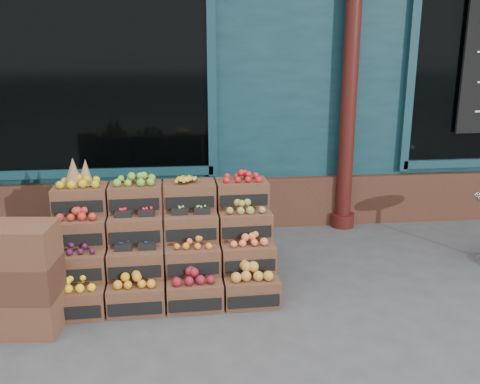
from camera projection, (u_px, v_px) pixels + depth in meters
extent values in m
plane|color=#404042|center=(274.00, 314.00, 4.38)|extent=(60.00, 60.00, 0.00)
cube|color=#103038|center=(221.00, 26.00, 8.71)|extent=(12.00, 6.00, 4.80)
cube|color=#103038|center=(242.00, 101.00, 6.13)|extent=(12.00, 0.12, 3.00)
cube|color=#42251A|center=(243.00, 202.00, 6.39)|extent=(12.00, 0.18, 0.60)
cube|color=black|center=(97.00, 80.00, 5.82)|extent=(2.40, 0.06, 2.00)
cylinder|color=#3A110D|center=(349.00, 92.00, 6.04)|extent=(0.18, 0.18, 3.20)
cube|color=brown|center=(77.00, 300.00, 4.36)|extent=(0.47, 0.33, 0.23)
cube|color=black|center=(74.00, 313.00, 4.20)|extent=(0.43, 0.02, 0.10)
cube|color=yellow|center=(75.00, 283.00, 4.32)|extent=(0.38, 0.25, 0.07)
cube|color=brown|center=(137.00, 297.00, 4.42)|extent=(0.47, 0.33, 0.23)
cube|color=black|center=(136.00, 309.00, 4.27)|extent=(0.43, 0.02, 0.10)
cube|color=orange|center=(136.00, 279.00, 4.38)|extent=(0.38, 0.25, 0.08)
cube|color=brown|center=(195.00, 293.00, 4.48)|extent=(0.47, 0.33, 0.23)
cube|color=black|center=(196.00, 305.00, 4.33)|extent=(0.43, 0.02, 0.10)
cube|color=maroon|center=(194.00, 276.00, 4.44)|extent=(0.38, 0.25, 0.09)
cube|color=brown|center=(251.00, 290.00, 4.55)|extent=(0.47, 0.33, 0.23)
cube|color=black|center=(254.00, 302.00, 4.39)|extent=(0.43, 0.02, 0.10)
cube|color=#BD7F2E|center=(251.00, 271.00, 4.50)|extent=(0.38, 0.25, 0.11)
cube|color=brown|center=(78.00, 265.00, 4.48)|extent=(0.47, 0.33, 0.23)
cube|color=black|center=(75.00, 276.00, 4.33)|extent=(0.43, 0.02, 0.10)
cube|color=#3D0F2D|center=(77.00, 249.00, 4.44)|extent=(0.38, 0.25, 0.06)
cube|color=brown|center=(136.00, 262.00, 4.55)|extent=(0.47, 0.33, 0.23)
cube|color=black|center=(135.00, 272.00, 4.39)|extent=(0.43, 0.02, 0.10)
cube|color=#171B41|center=(135.00, 247.00, 4.51)|extent=(0.38, 0.25, 0.03)
cube|color=brown|center=(193.00, 259.00, 4.61)|extent=(0.47, 0.33, 0.23)
cube|color=black|center=(194.00, 269.00, 4.45)|extent=(0.43, 0.02, 0.10)
cube|color=orange|center=(192.00, 243.00, 4.57)|extent=(0.38, 0.25, 0.06)
cube|color=brown|center=(248.00, 256.00, 4.67)|extent=(0.47, 0.33, 0.23)
cube|color=black|center=(251.00, 266.00, 4.51)|extent=(0.43, 0.02, 0.10)
cube|color=#E66A3D|center=(248.00, 239.00, 4.63)|extent=(0.38, 0.25, 0.07)
cube|color=brown|center=(79.00, 231.00, 4.61)|extent=(0.47, 0.33, 0.23)
cube|color=black|center=(76.00, 240.00, 4.45)|extent=(0.43, 0.02, 0.10)
cube|color=#A2281C|center=(78.00, 214.00, 4.57)|extent=(0.38, 0.25, 0.08)
cube|color=brown|center=(136.00, 228.00, 4.67)|extent=(0.47, 0.33, 0.23)
cube|color=black|center=(135.00, 238.00, 4.51)|extent=(0.43, 0.02, 0.10)
cube|color=red|center=(135.00, 214.00, 4.63)|extent=(0.38, 0.25, 0.03)
cube|color=brown|center=(191.00, 226.00, 4.73)|extent=(0.47, 0.33, 0.23)
cube|color=black|center=(192.00, 235.00, 4.58)|extent=(0.43, 0.02, 0.10)
cube|color=#7FAA3F|center=(191.00, 212.00, 4.70)|extent=(0.38, 0.25, 0.03)
cube|color=brown|center=(245.00, 223.00, 4.80)|extent=(0.47, 0.33, 0.23)
cube|color=black|center=(248.00, 232.00, 4.64)|extent=(0.43, 0.02, 0.10)
cube|color=olive|center=(245.00, 207.00, 4.75)|extent=(0.38, 0.25, 0.08)
cube|color=brown|center=(81.00, 199.00, 4.73)|extent=(0.47, 0.33, 0.23)
cube|color=black|center=(78.00, 207.00, 4.58)|extent=(0.43, 0.02, 0.10)
cube|color=gold|center=(79.00, 182.00, 4.69)|extent=(0.38, 0.25, 0.08)
cube|color=brown|center=(136.00, 197.00, 4.79)|extent=(0.47, 0.33, 0.23)
cube|color=black|center=(135.00, 205.00, 4.64)|extent=(0.43, 0.02, 0.10)
cube|color=#65A129|center=(135.00, 180.00, 4.75)|extent=(0.38, 0.25, 0.08)
cube|color=brown|center=(189.00, 195.00, 4.86)|extent=(0.47, 0.33, 0.23)
cube|color=black|center=(190.00, 203.00, 4.70)|extent=(0.43, 0.02, 0.10)
cube|color=gold|center=(189.00, 179.00, 4.82)|extent=(0.38, 0.25, 0.07)
cube|color=brown|center=(242.00, 193.00, 4.92)|extent=(0.47, 0.33, 0.23)
cube|color=black|center=(244.00, 200.00, 4.76)|extent=(0.43, 0.02, 0.10)
cube|color=red|center=(242.00, 177.00, 4.88)|extent=(0.38, 0.25, 0.07)
cube|color=#42251A|center=(166.00, 285.00, 4.64)|extent=(1.91, 0.36, 0.23)
cube|color=#42251A|center=(165.00, 264.00, 4.80)|extent=(1.91, 0.36, 0.46)
cube|color=#42251A|center=(165.00, 244.00, 4.95)|extent=(1.91, 0.36, 0.70)
cone|color=olive|center=(73.00, 172.00, 4.66)|extent=(0.16, 0.16, 0.27)
cone|color=olive|center=(85.00, 172.00, 4.71)|extent=(0.14, 0.14, 0.23)
cube|color=brown|center=(24.00, 313.00, 4.11)|extent=(0.61, 0.46, 0.28)
cube|color=#42251A|center=(20.00, 279.00, 4.03)|extent=(0.61, 0.46, 0.28)
cube|color=brown|center=(16.00, 243.00, 3.96)|extent=(0.61, 0.46, 0.28)
imported|color=#13451F|center=(142.00, 145.00, 6.86)|extent=(0.70, 0.52, 1.75)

